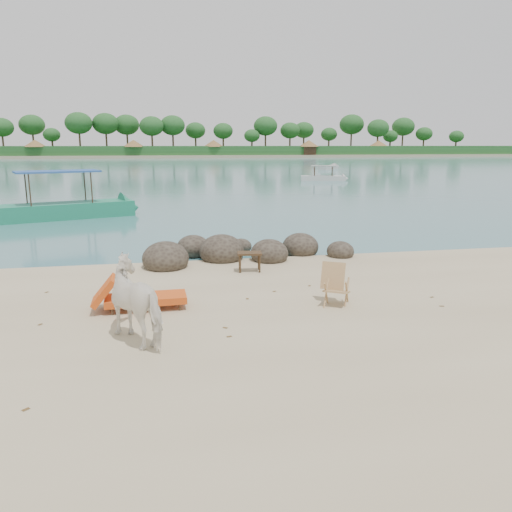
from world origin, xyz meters
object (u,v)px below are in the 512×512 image
(side_table, at_px, (250,263))
(lounge_chair, at_px, (146,295))
(deck_chair, at_px, (337,286))
(boat_near, at_px, (58,179))
(cow, at_px, (141,301))
(boulders, at_px, (234,253))

(side_table, relative_size, lounge_chair, 0.31)
(deck_chair, bearing_deg, boat_near, 149.31)
(deck_chair, bearing_deg, cow, -133.02)
(cow, xyz_separation_m, deck_chair, (4.09, 1.20, -0.29))
(boulders, relative_size, deck_chair, 7.33)
(cow, relative_size, boat_near, 0.23)
(boulders, bearing_deg, boat_near, 123.30)
(boulders, relative_size, boat_near, 0.85)
(boulders, relative_size, cow, 3.75)
(boulders, distance_m, lounge_chair, 5.06)
(lounge_chair, xyz_separation_m, deck_chair, (4.06, -0.53, 0.13))
(side_table, height_order, deck_chair, deck_chair)
(side_table, xyz_separation_m, boat_near, (-7.08, 12.15, 1.58))
(cow, height_order, lounge_chair, cow)
(boulders, xyz_separation_m, side_table, (0.19, -1.66, 0.06))
(side_table, bearing_deg, cow, -114.71)
(lounge_chair, relative_size, boat_near, 0.28)
(lounge_chair, bearing_deg, boulders, 58.54)
(cow, distance_m, boat_near, 17.19)
(cow, height_order, deck_chair, cow)
(boulders, bearing_deg, cow, -112.73)
(boulders, bearing_deg, lounge_chair, -120.00)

